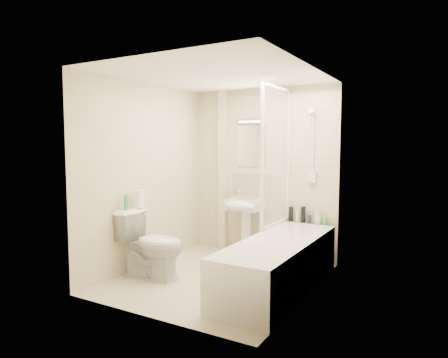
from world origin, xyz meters
The scene contains 26 objects.
floor centered at (0.00, 0.00, 0.00)m, with size 2.50×2.50×0.00m, color beige.
wall_back centered at (0.00, 1.25, 1.20)m, with size 2.20×0.02×2.40m, color beige.
wall_left centered at (-1.10, 0.00, 1.20)m, with size 0.02×2.50×2.40m, color beige.
wall_right centered at (1.10, 0.00, 1.20)m, with size 0.02×2.50×2.40m, color beige.
ceiling centered at (0.00, 0.00, 2.40)m, with size 2.20×2.50×0.02m, color white.
tile_back centered at (0.75, 1.24, 1.42)m, with size 0.70×0.01×1.75m, color beige.
tile_right centered at (1.09, 0.04, 1.42)m, with size 0.01×2.10×1.75m, color beige.
pipe_boxing centered at (-0.62, 1.19, 1.20)m, with size 0.12×0.12×2.40m, color beige.
splashback centered at (-0.18, 1.24, 1.03)m, with size 0.60×0.01×0.30m, color beige.
mirror centered at (-0.18, 1.24, 1.58)m, with size 0.46×0.01×0.60m, color white.
strip_light centered at (-0.18, 1.22, 1.95)m, with size 0.42×0.07×0.07m, color silver.
bathtub centered at (0.75, 0.04, 0.29)m, with size 0.70×2.10×0.55m.
shower_screen centered at (0.40, 0.80, 1.45)m, with size 0.04×0.92×1.80m.
shower_fixture centered at (0.75, 1.19, 1.55)m, with size 0.10×0.16×0.99m.
pedestal_sink centered at (-0.18, 1.01, 0.66)m, with size 0.48×0.46×0.94m.
bottle_black_a centered at (0.48, 1.16, 0.65)m, with size 0.06×0.06×0.20m, color black.
bottle_white_a centered at (0.57, 1.16, 0.62)m, with size 0.05×0.05×0.15m, color silver.
bottle_black_b centered at (0.65, 1.16, 0.66)m, with size 0.06×0.06×0.22m, color black.
bottle_blue centered at (0.74, 1.16, 0.61)m, with size 0.05×0.05×0.11m, color navy.
bottle_cream centered at (0.84, 1.16, 0.64)m, with size 0.07×0.07×0.17m, color beige.
bottle_white_b centered at (0.87, 1.16, 0.61)m, with size 0.06×0.06×0.12m, color silver.
bottle_green centered at (0.95, 1.16, 0.60)m, with size 0.06×0.06×0.09m, color green.
toilet centered at (-0.72, -0.36, 0.41)m, with size 0.85×0.54×0.82m, color white.
toilet_roll_lower centered at (-0.98, -0.29, 0.87)m, with size 0.12×0.12×0.10m, color white.
toilet_roll_upper centered at (-0.98, -0.27, 0.98)m, with size 0.12×0.12×0.11m, color white.
green_bottle centered at (-1.00, -0.48, 0.91)m, with size 0.05×0.05×0.19m, color green.
Camera 1 is at (2.39, -4.01, 1.61)m, focal length 32.00 mm.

